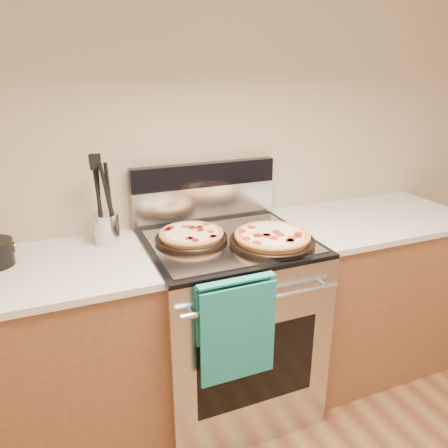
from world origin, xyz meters
name	(u,v)px	position (x,y,z in m)	size (l,w,h in m)	color
wall_back	(201,136)	(0.00, 2.00, 1.35)	(4.00, 4.00, 0.00)	tan
range_body	(227,326)	(0.00, 1.65, 0.45)	(0.76, 0.68, 0.90)	#B7B7BC
oven_window	(257,366)	(0.00, 1.31, 0.45)	(0.56, 0.01, 0.40)	black
cooktop	(228,242)	(0.00, 1.65, 0.91)	(0.76, 0.68, 0.02)	black
backsplash_lower	(205,203)	(0.00, 1.96, 1.01)	(0.76, 0.06, 0.18)	silver
backsplash_upper	(204,175)	(0.00, 1.96, 1.16)	(0.76, 0.06, 0.12)	black
oven_handle	(264,300)	(0.00, 1.27, 0.80)	(0.03, 0.03, 0.70)	silver
dish_towel	(236,328)	(-0.12, 1.27, 0.70)	(0.32, 0.05, 0.42)	#16715E
foil_sheet	(230,241)	(0.00, 1.62, 0.92)	(0.70, 0.55, 0.01)	gray
cabinet_left	(40,368)	(-0.88, 1.68, 0.44)	(1.00, 0.62, 0.88)	brown
countertop_left	(23,274)	(-0.88, 1.68, 0.90)	(1.02, 0.64, 0.03)	beige
cabinet_right	(365,292)	(0.88, 1.68, 0.44)	(1.00, 0.62, 0.88)	brown
countertop_right	(374,219)	(0.88, 1.68, 0.90)	(1.02, 0.64, 0.03)	beige
pepperoni_pizza_back	(191,235)	(-0.16, 1.70, 0.95)	(0.33, 0.33, 0.04)	#A86F33
pepperoni_pizza_front	(272,238)	(0.16, 1.52, 0.95)	(0.38, 0.38, 0.05)	#A86F33
utensil_crock	(107,228)	(-0.52, 1.85, 0.98)	(0.11, 0.11, 0.14)	silver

